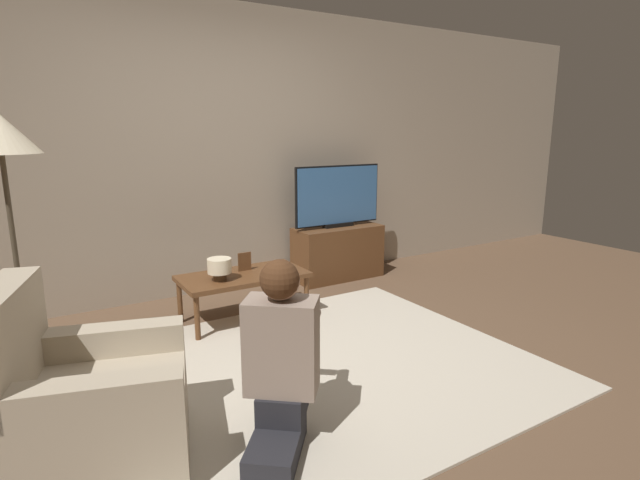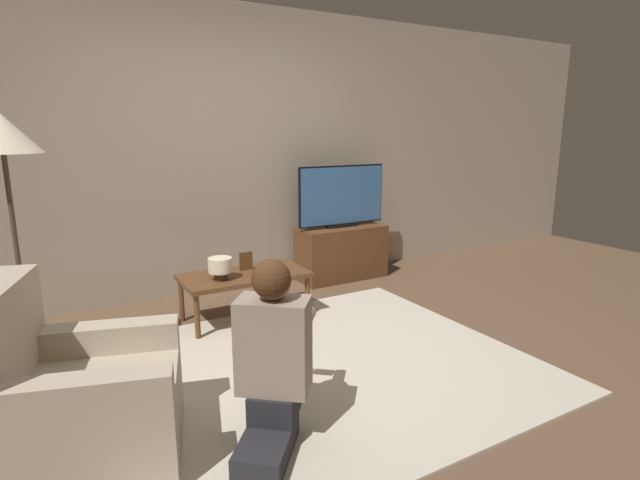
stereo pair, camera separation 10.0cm
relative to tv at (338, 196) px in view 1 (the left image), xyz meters
The scene contains 11 objects.
ground_plane 2.20m from the tv, 126.97° to the right, with size 10.00×10.00×0.00m, color brown.
wall_back 1.34m from the tv, 165.96° to the left, with size 10.00×0.06×2.60m.
rug 2.20m from the tv, 126.97° to the right, with size 2.67×2.25×0.02m.
tv_stand 0.58m from the tv, 90.00° to the right, with size 0.90×0.38×0.54m.
tv is the anchor object (origin of this frame).
coffee_table 1.50m from the tv, 155.49° to the right, with size 0.98×0.51×0.38m.
floor_lamp 2.94m from the tv, 164.26° to the right, with size 0.42×0.42×1.60m.
armchair 3.23m from the tv, 144.31° to the right, with size 0.96×0.90×0.86m.
person_kneeling 2.81m from the tv, 129.08° to the right, with size 0.68×0.75×0.91m.
picture_frame 1.38m from the tv, 157.92° to the right, with size 0.11×0.01×0.15m.
table_lamp 1.67m from the tv, 156.56° to the right, with size 0.18×0.18×0.17m.
Camera 1 is at (-1.52, -2.49, 1.50)m, focal length 28.00 mm.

